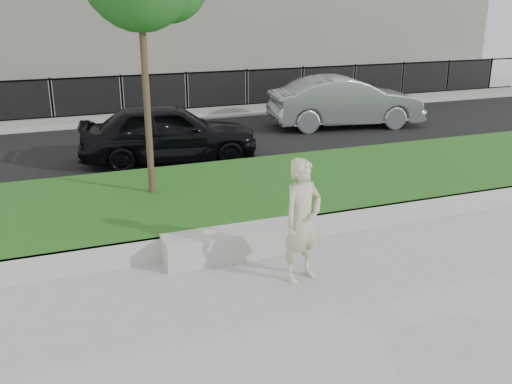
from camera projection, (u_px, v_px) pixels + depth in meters
name	position (u px, v px, depth m)	size (l,w,h in m)	color
ground	(289.00, 270.00, 8.69)	(90.00, 90.00, 0.00)	gray
grass_bank	(227.00, 198.00, 11.28)	(34.00, 4.00, 0.40)	#11340D
grass_kerb	(264.00, 234.00, 9.55)	(34.00, 0.08, 0.40)	#98968E
street	(165.00, 145.00, 16.19)	(34.00, 7.00, 0.04)	black
far_pavement	(137.00, 115.00, 20.15)	(34.00, 3.00, 0.12)	gray
iron_fence	(141.00, 106.00, 19.11)	(32.00, 0.30, 1.50)	slate
stone_bench	(231.00, 244.00, 9.10)	(2.19, 0.55, 0.45)	#98968E
man	(302.00, 221.00, 8.17)	(0.67, 0.44, 1.83)	#BCB190
book	(211.00, 232.00, 8.93)	(0.20, 0.15, 0.02)	#EEE9CE
car_dark	(169.00, 132.00, 14.22)	(1.76, 4.38, 1.49)	black
car_silver	(346.00, 102.00, 18.18)	(1.69, 4.84, 1.59)	gray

